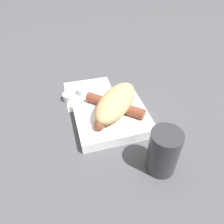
{
  "coord_description": "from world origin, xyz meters",
  "views": [
    {
      "loc": [
        -0.12,
        -0.43,
        0.45
      ],
      "look_at": [
        0.0,
        0.0,
        0.04
      ],
      "focal_mm": 35.0,
      "sensor_mm": 36.0,
      "label": 1
    }
  ],
  "objects_px": {
    "food_tray": "(112,119)",
    "condiment_cup_far": "(69,97)",
    "drink_glass": "(163,152)",
    "sausage": "(115,105)",
    "condiment_cup_near": "(84,91)",
    "bread_roll": "(116,102)"
  },
  "relations": [
    {
      "from": "food_tray",
      "to": "condiment_cup_far",
      "type": "bearing_deg",
      "value": 126.48
    },
    {
      "from": "food_tray",
      "to": "condiment_cup_far",
      "type": "height_order",
      "value": "food_tray"
    },
    {
      "from": "condiment_cup_far",
      "to": "drink_glass",
      "type": "xyz_separation_m",
      "value": [
        0.17,
        -0.31,
        0.05
      ]
    },
    {
      "from": "food_tray",
      "to": "drink_glass",
      "type": "relative_size",
      "value": 1.77
    },
    {
      "from": "food_tray",
      "to": "condiment_cup_far",
      "type": "xyz_separation_m",
      "value": [
        -0.1,
        0.14,
        -0.01
      ]
    },
    {
      "from": "condiment_cup_near",
      "to": "drink_glass",
      "type": "relative_size",
      "value": 0.37
    },
    {
      "from": "sausage",
      "to": "drink_glass",
      "type": "height_order",
      "value": "drink_glass"
    },
    {
      "from": "food_tray",
      "to": "bread_roll",
      "type": "distance_m",
      "value": 0.05
    },
    {
      "from": "sausage",
      "to": "condiment_cup_far",
      "type": "relative_size",
      "value": 3.79
    },
    {
      "from": "food_tray",
      "to": "sausage",
      "type": "bearing_deg",
      "value": 56.4
    },
    {
      "from": "drink_glass",
      "to": "food_tray",
      "type": "bearing_deg",
      "value": 111.42
    },
    {
      "from": "sausage",
      "to": "condiment_cup_far",
      "type": "height_order",
      "value": "sausage"
    },
    {
      "from": "bread_roll",
      "to": "sausage",
      "type": "bearing_deg",
      "value": 111.08
    },
    {
      "from": "sausage",
      "to": "drink_glass",
      "type": "relative_size",
      "value": 1.39
    },
    {
      "from": "bread_roll",
      "to": "condiment_cup_far",
      "type": "relative_size",
      "value": 4.61
    },
    {
      "from": "condiment_cup_near",
      "to": "food_tray",
      "type": "bearing_deg",
      "value": -71.26
    },
    {
      "from": "drink_glass",
      "to": "condiment_cup_near",
      "type": "bearing_deg",
      "value": 110.16
    },
    {
      "from": "sausage",
      "to": "condiment_cup_near",
      "type": "bearing_deg",
      "value": 116.37
    },
    {
      "from": "condiment_cup_far",
      "to": "condiment_cup_near",
      "type": "bearing_deg",
      "value": 18.74
    },
    {
      "from": "food_tray",
      "to": "sausage",
      "type": "height_order",
      "value": "sausage"
    },
    {
      "from": "sausage",
      "to": "condiment_cup_far",
      "type": "xyz_separation_m",
      "value": [
        -0.12,
        0.12,
        -0.04
      ]
    },
    {
      "from": "condiment_cup_near",
      "to": "drink_glass",
      "type": "bearing_deg",
      "value": -69.84
    }
  ]
}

